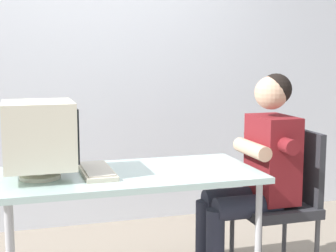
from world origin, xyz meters
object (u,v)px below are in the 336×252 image
at_px(office_chair, 284,195).
at_px(person_seated, 256,169).
at_px(desk, 130,182).
at_px(crt_monitor, 39,135).
at_px(keyboard, 97,171).

distance_m(office_chair, person_seated, 0.27).
bearing_deg(desk, crt_monitor, -179.74).
distance_m(crt_monitor, person_seated, 1.31).
bearing_deg(person_seated, keyboard, -178.16).
xyz_separation_m(keyboard, person_seated, (0.98, 0.03, -0.06)).
bearing_deg(keyboard, person_seated, 1.84).
bearing_deg(keyboard, office_chair, 1.53).
distance_m(crt_monitor, office_chair, 1.55).
height_order(desk, person_seated, person_seated).
xyz_separation_m(desk, keyboard, (-0.18, 0.02, 0.07)).
distance_m(desk, keyboard, 0.20).
bearing_deg(crt_monitor, office_chair, 2.00).
bearing_deg(keyboard, crt_monitor, -176.12).
xyz_separation_m(crt_monitor, keyboard, (0.30, 0.02, -0.21)).
distance_m(desk, person_seated, 0.80).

